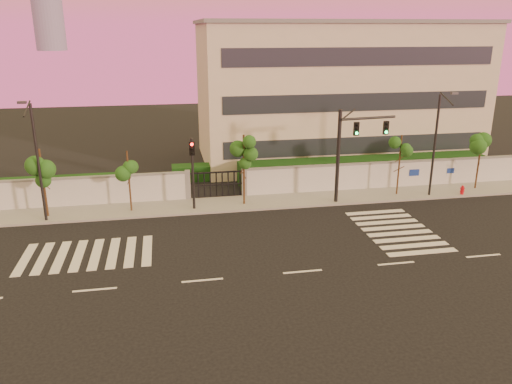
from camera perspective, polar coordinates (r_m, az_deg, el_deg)
ground at (r=25.33m, az=5.34°, el=-9.06°), size 120.00×120.00×0.00m
sidewalk at (r=34.70m, az=0.69°, el=-1.14°), size 60.00×3.00×0.15m
perimeter_wall at (r=35.81m, az=0.39°, el=1.15°), size 60.00×0.36×2.20m
hedge_row at (r=38.65m, az=1.17°, el=2.05°), size 41.00×4.25×1.80m
institutional_building at (r=46.55m, az=9.04°, el=11.30°), size 24.40×12.40×12.25m
road_markings at (r=28.29m, az=0.18°, el=-5.91°), size 57.00×7.62×0.02m
street_tree_b at (r=33.72m, az=-23.26°, el=2.57°), size 1.59×1.26×4.53m
street_tree_c at (r=33.06m, az=-14.38°, el=2.73°), size 1.43×1.14×4.17m
street_tree_d at (r=33.20m, az=-1.37°, el=4.36°), size 1.62×1.29×4.93m
street_tree_e at (r=36.76m, az=16.19°, el=4.47°), size 1.41×1.13×4.48m
street_tree_f at (r=40.29m, az=24.28°, el=4.39°), size 1.61×1.28×4.15m
traffic_signal_main at (r=34.24m, az=10.74°, el=5.32°), size 4.12×0.65×6.52m
traffic_signal_secondary at (r=32.60m, az=-7.27°, el=3.03°), size 0.38×0.36×4.92m
streetlight_west at (r=32.63m, az=-23.75°, el=3.60°), size 0.46×1.87×7.78m
streetlight_east at (r=36.95m, az=19.91°, el=5.51°), size 0.46×1.84×7.66m
fire_hydrant at (r=38.98m, az=22.50°, el=0.13°), size 0.31×0.30×0.81m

